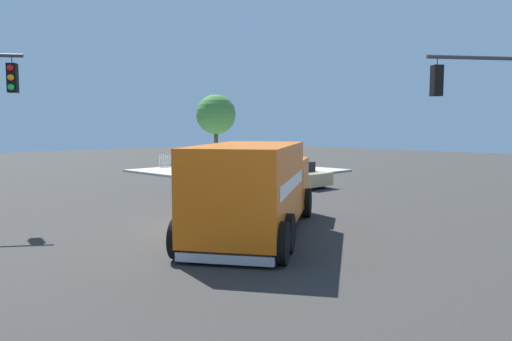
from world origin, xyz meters
The scene contains 8 objects.
ground_plane centered at (0.00, 0.00, 0.00)m, with size 100.00×100.00×0.00m, color #33302D.
sidewalk_corner_near centered at (-13.00, -13.00, 0.07)m, with size 11.35×11.35×0.14m, color #B2ADA0.
delivery_truck centered at (0.28, 1.67, 1.41)m, with size 7.71×6.25×2.67m.
sedan_tan centered at (-9.28, -5.07, 0.63)m, with size 2.14×4.35×1.31m.
pedestrian_near_corner centered at (-14.41, -15.52, 1.07)m, with size 0.50×0.33×1.64m.
pedestrian_crossing centered at (-16.08, -13.14, 1.03)m, with size 0.45×0.38×1.57m.
picket_fence_run centered at (-13.00, -18.43, 0.62)m, with size 5.68×0.05×0.95m.
shade_tree_near centered at (-14.10, -16.54, 4.04)m, with size 3.01×3.01×5.43m.
Camera 1 is at (10.32, 11.51, 3.18)m, focal length 34.01 mm.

